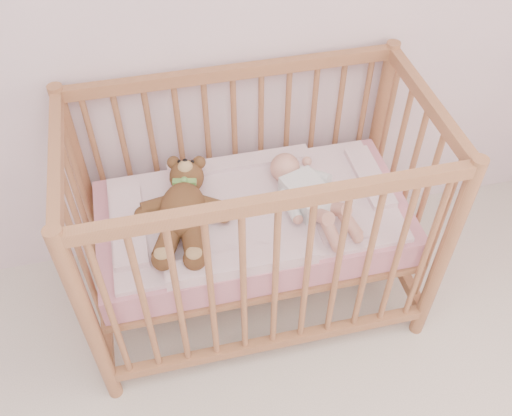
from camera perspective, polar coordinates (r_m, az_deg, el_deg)
name	(u,v)px	position (r m, az deg, el deg)	size (l,w,h in m)	color
crib	(253,220)	(2.27, -0.28, -1.17)	(1.36, 0.76, 1.00)	#A56C46
mattress	(253,222)	(2.28, -0.28, -1.42)	(1.22, 0.62, 0.13)	#D18290
blanket	(253,209)	(2.23, -0.29, -0.14)	(1.10, 0.58, 0.06)	pink
baby	(307,191)	(2.20, 5.16, 1.72)	(0.26, 0.54, 0.13)	white
teddy_bear	(183,210)	(2.13, -7.33, -0.17)	(0.38, 0.54, 0.15)	brown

